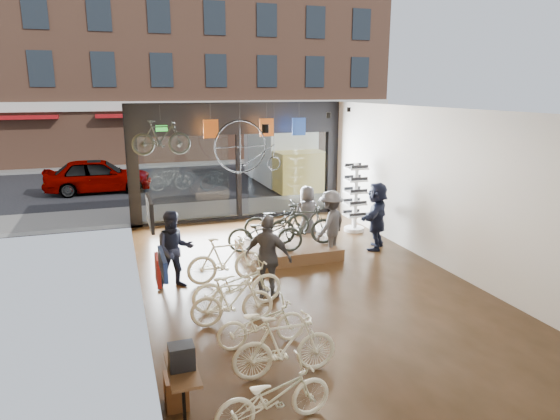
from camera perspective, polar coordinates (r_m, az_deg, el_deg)
name	(u,v)px	position (r m, az deg, el deg)	size (l,w,h in m)	color
ground_plane	(304,283)	(11.31, 2.80, -8.34)	(7.00, 12.00, 0.04)	black
ceiling	(307,109)	(10.49, 3.05, 11.48)	(7.00, 12.00, 0.04)	black
wall_left	(136,212)	(10.03, -16.15, -0.24)	(0.04, 12.00, 3.80)	olive
wall_right	(444,189)	(12.44, 18.20, 2.25)	(0.04, 12.00, 3.80)	beige
wall_back	(517,319)	(5.85, 25.43, -11.15)	(7.00, 0.04, 3.80)	beige
storefront	(238,162)	(16.38, -4.79, 5.51)	(7.00, 0.26, 3.80)	black
exit_sign	(162,128)	(15.74, -13.39, 9.07)	(0.35, 0.06, 0.18)	#198C26
street_road	(196,175)	(25.41, -9.60, 3.93)	(30.00, 18.00, 0.02)	black
sidewalk_near	(231,208)	(17.88, -5.60, 0.18)	(30.00, 2.40, 0.12)	slate
sidewalk_far	(184,163)	(29.31, -10.86, 5.30)	(30.00, 2.00, 0.12)	slate
opposite_building	(173,40)	(31.61, -12.12, 18.47)	(26.00, 5.00, 14.00)	brown
street_car	(98,175)	(22.04, -20.07, 3.74)	(1.71, 4.24, 1.45)	gray
box_truck	(286,158)	(22.18, 0.64, 6.01)	(2.12, 6.35, 2.50)	silver
floor_bike_0	(274,396)	(6.78, -0.74, -20.48)	(0.55, 1.59, 0.84)	white
floor_bike_1	(285,346)	(7.72, 0.55, -15.23)	(0.46, 1.63, 0.98)	white
floor_bike_2	(262,323)	(8.57, -2.12, -12.76)	(0.54, 1.55, 0.81)	white
floor_bike_3	(232,300)	(9.29, -5.48, -10.23)	(0.44, 1.55, 0.93)	white
floor_bike_4	(237,285)	(9.92, -4.89, -8.50)	(0.64, 1.84, 0.96)	white
floor_bike_5	(226,260)	(11.20, -6.24, -5.66)	(0.49, 1.74, 1.05)	white
display_platform	(288,250)	(13.00, 0.88, -4.55)	(2.40, 1.80, 0.30)	#462F1B
display_bike_left	(265,233)	(12.22, -1.71, -2.66)	(0.64, 1.83, 0.96)	black
display_bike_mid	(303,224)	(12.83, 2.65, -1.67)	(0.49, 1.75, 1.05)	black
display_bike_right	(277,220)	(13.40, -0.34, -1.16)	(0.64, 1.84, 0.97)	black
customer_1	(174,250)	(10.95, -11.97, -4.50)	(0.84, 0.65, 1.72)	#161C33
customer_2	(268,257)	(10.20, -1.33, -5.42)	(1.03, 0.43, 1.76)	#3F3F44
customer_3	(331,224)	(12.74, 5.80, -1.64)	(1.12, 0.64, 1.74)	#3F3F44
customer_4	(307,214)	(14.00, 3.11, -0.47)	(0.78, 0.51, 1.60)	#3F3F44
customer_5	(377,216)	(13.60, 10.99, -0.64)	(1.69, 0.54, 1.82)	#161C33
sunglasses_rack	(355,198)	(15.15, 8.59, 1.40)	(0.61, 0.50, 2.07)	white
wall_merch	(164,316)	(6.92, -13.17, -11.68)	(0.40, 2.40, 2.60)	navy
penny_farthing	(251,148)	(14.99, -3.31, 7.08)	(1.98, 0.06, 1.58)	black
hung_bike	(161,138)	(14.07, -13.42, 8.05)	(0.45, 1.58, 0.95)	black
jersey_left	(211,129)	(15.26, -7.91, 9.17)	(0.45, 0.03, 0.55)	#CC5919
jersey_mid	(267,127)	(15.68, -1.53, 9.41)	(0.45, 0.03, 0.55)	#CC5919
jersey_right	(299,127)	(16.03, 2.17, 9.50)	(0.45, 0.03, 0.55)	#1E3F99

